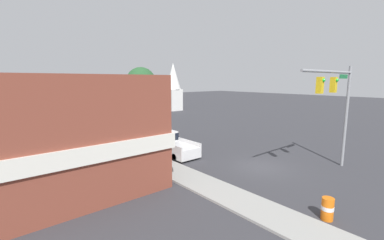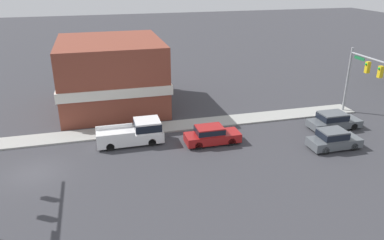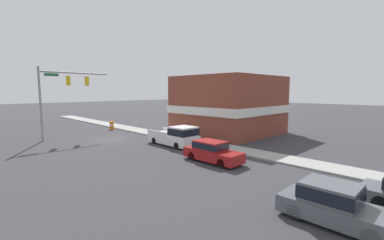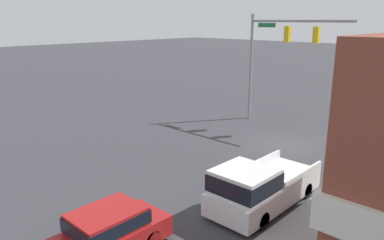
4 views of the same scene
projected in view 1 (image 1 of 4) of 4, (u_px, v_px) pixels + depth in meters
name	position (u px, v px, depth m)	size (l,w,h in m)	color
ground_plane	(261.00, 167.00, 19.88)	(200.00, 200.00, 0.00)	#38383D
sidewalk_curb	(207.00, 186.00, 16.25)	(2.40, 60.00, 0.14)	#9E9E99
near_signal_assembly	(336.00, 96.00, 18.02)	(7.49, 0.49, 7.74)	gray
far_signal_assembly	(87.00, 93.00, 39.06)	(6.32, 0.49, 6.56)	gray
car_lead	(152.00, 132.00, 29.24)	(1.77, 4.59, 1.55)	black
car_oncoming	(139.00, 120.00, 38.40)	(1.80, 4.21, 1.62)	black
car_second_ahead	(109.00, 120.00, 37.98)	(1.87, 4.77, 1.54)	black
pickup_truck_parked	(169.00, 143.00, 23.55)	(2.15, 5.45, 1.95)	black
construction_barrel	(327.00, 209.00, 12.37)	(0.58, 0.58, 1.11)	orange
corner_brick_building	(52.00, 133.00, 16.07)	(11.39, 10.53, 7.00)	brown
church_steeple	(173.00, 86.00, 56.22)	(3.28, 3.28, 10.35)	white
backdrop_tree_left_far	(6.00, 89.00, 44.00)	(4.16, 4.16, 7.24)	#4C3823
backdrop_tree_left_mid	(49.00, 92.00, 48.89)	(4.97, 4.97, 6.83)	#4C3823
backdrop_tree_center	(98.00, 90.00, 53.45)	(4.50, 4.50, 6.82)	#4C3823
backdrop_tree_right_mid	(141.00, 82.00, 58.29)	(6.72, 6.72, 9.58)	#4C3823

